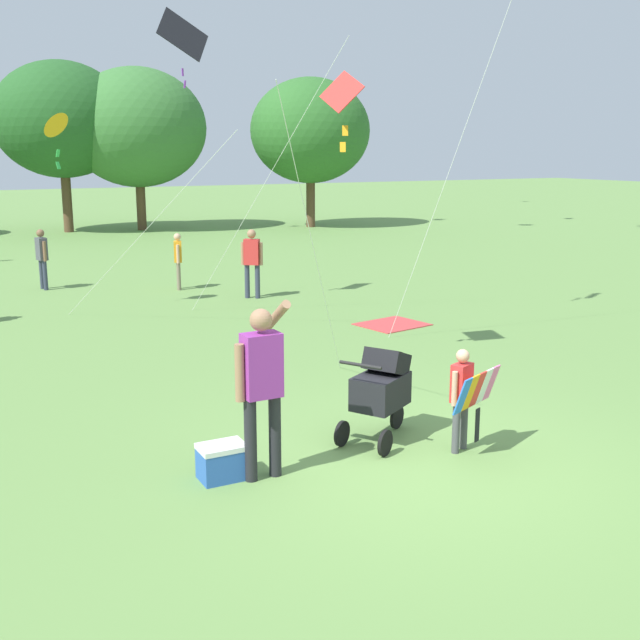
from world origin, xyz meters
name	(u,v)px	position (x,y,z in m)	size (l,w,h in m)	color
ground_plane	(419,464)	(0.00, 0.00, 0.00)	(120.00, 120.00, 0.00)	#668E47
child_with_butterfly_kite	(464,392)	(0.60, 0.07, 0.66)	(0.75, 0.49, 1.11)	#4C4C51
person_adult_flyer	(262,378)	(-1.54, 0.42, 1.01)	(0.54, 0.51, 1.75)	#232328
stroller	(382,386)	(0.02, 0.77, 0.61)	(1.08, 0.86, 1.03)	black
kite_adult_black	(340,106)	(0.93, 3.37, 3.69)	(2.47, 3.29, 4.19)	red
kite_orange_delta	(58,128)	(-1.78, 9.15, 3.50)	(2.39, 4.13, 3.80)	#F4A319
kite_green_novelty	(186,42)	(0.51, 8.48, 5.06)	(2.52, 3.02, 5.70)	black
person_red_shirt	(178,256)	(0.94, 10.90, 0.75)	(0.24, 0.40, 1.28)	#7F705B
person_sitting_far	(42,254)	(-1.79, 12.31, 0.81)	(0.24, 0.43, 1.37)	#33384C
person_kid_running	(252,258)	(2.01, 9.14, 0.87)	(0.39, 0.35, 1.47)	#33384C
picnic_blanket	(392,324)	(3.24, 5.54, 0.01)	(1.13, 0.97, 0.02)	#CC3D3D
cooler_box	(222,462)	(-1.90, 0.57, 0.18)	(0.45, 0.33, 0.35)	#2D5BB7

